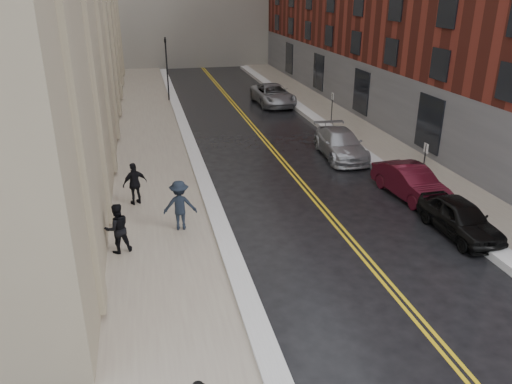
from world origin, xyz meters
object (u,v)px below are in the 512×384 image
car_silver_far (273,95)px  pedestrian_a (117,228)px  pedestrian_c (135,184)px  car_maroon (411,182)px  car_black (460,218)px  pedestrian_b (180,205)px  car_silver_near (341,144)px

car_silver_far → pedestrian_a: (-11.62, -22.52, 0.27)m
pedestrian_c → pedestrian_a: bearing=58.7°
car_silver_far → car_maroon: bearing=-88.3°
car_maroon → pedestrian_a: (-12.85, -2.54, 0.35)m
car_black → car_maroon: (0.00, 3.81, 0.03)m
car_black → car_silver_far: car_silver_far is taller
car_maroon → pedestrian_b: size_ratio=2.21×
car_maroon → car_silver_far: size_ratio=0.77×
pedestrian_a → pedestrian_c: size_ratio=0.99×
car_maroon → pedestrian_b: bearing=-179.2°
car_black → car_maroon: car_maroon is taller
car_black → car_silver_near: size_ratio=0.79×
pedestrian_b → car_silver_far: bearing=-107.0°
pedestrian_b → pedestrian_a: bearing=36.9°
car_maroon → pedestrian_c: size_ratio=2.36×
pedestrian_a → pedestrian_b: 2.68m
pedestrian_a → car_silver_far: bearing=-133.6°
car_black → pedestrian_b: (-10.53, 2.62, 0.45)m
pedestrian_a → pedestrian_c: 4.28m
car_black → car_maroon: bearing=89.4°
car_silver_far → car_black: bearing=-88.9°
car_black → car_silver_near: (-0.92, 9.99, 0.05)m
car_silver_near → car_silver_far: bearing=95.4°
car_silver_near → car_silver_far: (-0.31, 13.80, 0.05)m
car_black → car_silver_near: bearing=94.6°
car_black → pedestrian_b: 10.86m
car_maroon → pedestrian_c: pedestrian_c is taller
car_silver_far → pedestrian_c: 21.34m
car_silver_near → car_silver_far: 13.81m
pedestrian_b → pedestrian_c: bearing=-52.9°
pedestrian_a → pedestrian_b: bearing=-166.2°
car_silver_near → car_maroon: bearing=-77.4°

